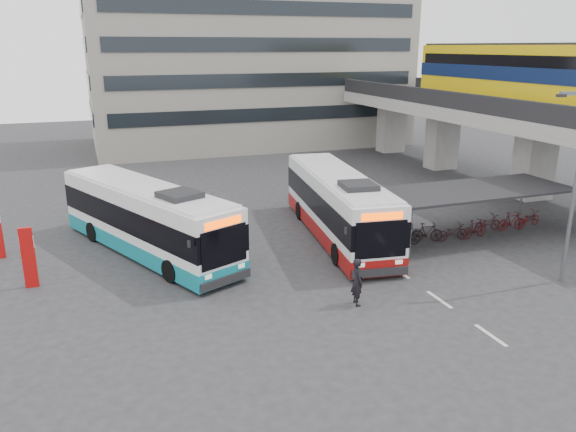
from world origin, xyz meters
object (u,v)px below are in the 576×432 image
object	(u,v)px
bus_teal	(147,219)
pedestrian	(357,282)
bus_main	(338,206)
lamp_post	(574,177)

from	to	relation	value
bus_teal	pedestrian	bearing A→B (deg)	-75.22
bus_main	lamp_post	size ratio (longest dim) A/B	1.56
lamp_post	bus_teal	bearing A→B (deg)	163.09
bus_teal	pedestrian	xyz separation A→B (m)	(6.79, -8.52, -0.71)
bus_main	pedestrian	distance (m)	8.09
pedestrian	lamp_post	bearing A→B (deg)	-88.69
pedestrian	bus_main	bearing A→B (deg)	-12.21
bus_teal	pedestrian	size ratio (longest dim) A/B	6.44
bus_main	lamp_post	xyz separation A→B (m)	(6.28, -8.55, 2.83)
lamp_post	bus_main	bearing A→B (deg)	140.39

